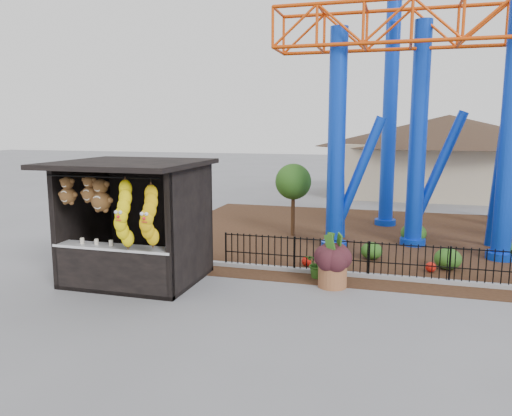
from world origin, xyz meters
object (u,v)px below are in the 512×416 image
(terracotta_planter, at_px, (332,274))
(prize_booth, at_px, (132,225))
(potted_plant, at_px, (320,263))
(roller_coaster, at_px, (457,51))

(terracotta_planter, bearing_deg, prize_booth, -167.49)
(potted_plant, bearing_deg, prize_booth, -159.20)
(terracotta_planter, bearing_deg, potted_plant, 123.45)
(roller_coaster, relative_size, terracotta_planter, 15.35)
(prize_booth, xyz_separation_m, potted_plant, (4.52, 1.74, -1.12))
(terracotta_planter, relative_size, potted_plant, 0.90)
(prize_booth, xyz_separation_m, roller_coaster, (8.09, 7.32, 4.92))
(prize_booth, bearing_deg, potted_plant, 21.09)
(roller_coaster, distance_m, terracotta_planter, 9.28)
(terracotta_planter, xyz_separation_m, potted_plant, (-0.43, 0.65, 0.08))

